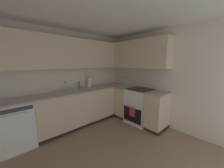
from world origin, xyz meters
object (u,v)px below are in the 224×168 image
at_px(oven_range, 140,106).
at_px(oil_bottle, 126,82).
at_px(paper_towel_roll, 89,82).
at_px(soap_bottle, 79,85).
at_px(dishwasher, 15,125).

bearing_deg(oven_range, oil_bottle, 92.08).
distance_m(oven_range, paper_towel_roll, 1.55).
bearing_deg(oven_range, soap_bottle, 134.51).
relative_size(oven_range, soap_bottle, 5.21).
height_order(paper_towel_roll, oil_bottle, paper_towel_roll).
height_order(dishwasher, oil_bottle, oil_bottle).
xyz_separation_m(dishwasher, oven_range, (2.63, -0.99, 0.02)).
relative_size(oven_range, oil_bottle, 3.67).
bearing_deg(paper_towel_roll, dishwasher, -174.85).
bearing_deg(paper_towel_roll, soap_bottle, 176.25).
height_order(oven_range, paper_towel_roll, paper_towel_roll).
bearing_deg(dishwasher, paper_towel_roll, 5.15).
height_order(oven_range, soap_bottle, soap_bottle).
bearing_deg(oven_range, paper_towel_roll, 126.33).
bearing_deg(paper_towel_roll, oil_bottle, -37.93).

